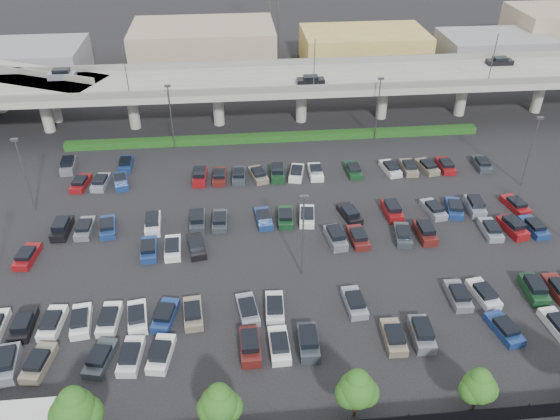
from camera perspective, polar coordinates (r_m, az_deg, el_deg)
ground at (r=67.22m, az=1.42°, el=-2.27°), size 280.00×280.00×0.00m
overpass at (r=92.09m, az=-1.04°, el=13.11°), size 150.00×13.00×15.80m
hedge at (r=88.26m, az=-0.46°, el=7.61°), size 66.00×1.60×1.10m
tree_row at (r=45.93m, az=6.43°, el=-18.34°), size 65.07×3.66×5.94m
shuttle_bus at (r=51.56m, az=-26.00°, el=-19.15°), size 7.02×2.44×2.25m
parked_cars at (r=64.58m, az=0.05°, el=-3.33°), size 62.91×41.61×1.67m
light_poles at (r=65.13m, az=-2.32°, el=2.99°), size 66.90×48.38×10.30m
distant_buildings at (r=122.60m, az=3.97°, el=16.81°), size 138.00×24.00×9.00m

